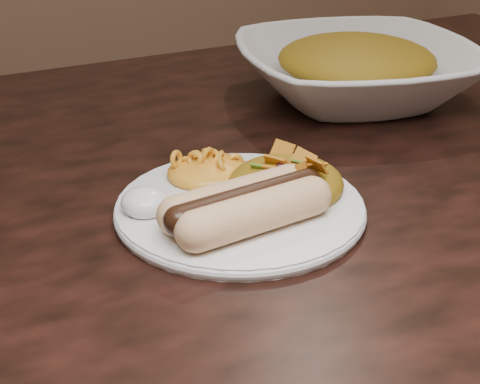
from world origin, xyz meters
name	(u,v)px	position (x,y,z in m)	size (l,w,h in m)	color
table	(110,320)	(0.00, 0.00, 0.66)	(1.60, 0.90, 0.75)	black
plate	(240,208)	(0.11, -0.03, 0.76)	(0.21, 0.21, 0.01)	white
hotdog	(246,204)	(0.10, -0.06, 0.78)	(0.12, 0.08, 0.03)	#D7B17B
mac_and_cheese	(208,161)	(0.11, 0.03, 0.78)	(0.08, 0.07, 0.03)	orange
sour_cream	(145,198)	(0.04, -0.01, 0.77)	(0.04, 0.04, 0.02)	white
taco_salad	(286,173)	(0.16, -0.03, 0.78)	(0.10, 0.10, 0.04)	#BA3E0C
serving_bowl	(356,72)	(0.36, 0.17, 0.78)	(0.27, 0.27, 0.07)	white
bowl_filling	(357,58)	(0.36, 0.17, 0.80)	(0.18, 0.18, 0.05)	#BA3E0C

